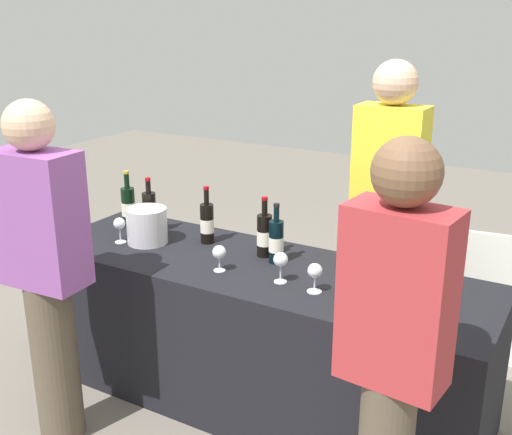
% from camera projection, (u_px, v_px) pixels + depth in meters
% --- Properties ---
extents(ground_plane, '(12.00, 12.00, 0.00)m').
position_uv_depth(ground_plane, '(256.00, 398.00, 3.35)').
color(ground_plane, slate).
extents(tasting_table, '(2.37, 0.75, 0.78)m').
position_uv_depth(tasting_table, '(256.00, 334.00, 3.23)').
color(tasting_table, black).
rests_on(tasting_table, ground_plane).
extents(wine_bottle_0, '(0.08, 0.08, 0.33)m').
position_uv_depth(wine_bottle_0, '(128.00, 206.00, 3.65)').
color(wine_bottle_0, black).
rests_on(wine_bottle_0, tasting_table).
extents(wine_bottle_1, '(0.08, 0.08, 0.32)m').
position_uv_depth(wine_bottle_1, '(150.00, 212.00, 3.54)').
color(wine_bottle_1, black).
rests_on(wine_bottle_1, tasting_table).
extents(wine_bottle_2, '(0.07, 0.07, 0.32)m').
position_uv_depth(wine_bottle_2, '(207.00, 223.00, 3.38)').
color(wine_bottle_2, black).
rests_on(wine_bottle_2, tasting_table).
extents(wine_bottle_3, '(0.08, 0.08, 0.32)m').
position_uv_depth(wine_bottle_3, '(265.00, 235.00, 3.19)').
color(wine_bottle_3, black).
rests_on(wine_bottle_3, tasting_table).
extents(wine_bottle_4, '(0.08, 0.08, 0.31)m').
position_uv_depth(wine_bottle_4, '(276.00, 241.00, 3.11)').
color(wine_bottle_4, black).
rests_on(wine_bottle_4, tasting_table).
extents(wine_bottle_5, '(0.08, 0.08, 0.30)m').
position_uv_depth(wine_bottle_5, '(398.00, 265.00, 2.83)').
color(wine_bottle_5, black).
rests_on(wine_bottle_5, tasting_table).
extents(wine_bottle_6, '(0.07, 0.07, 0.30)m').
position_uv_depth(wine_bottle_6, '(430.00, 265.00, 2.82)').
color(wine_bottle_6, black).
rests_on(wine_bottle_6, tasting_table).
extents(wine_glass_0, '(0.06, 0.06, 0.14)m').
position_uv_depth(wine_glass_0, '(119.00, 225.00, 3.38)').
color(wine_glass_0, silver).
rests_on(wine_glass_0, tasting_table).
extents(wine_glass_1, '(0.07, 0.07, 0.13)m').
position_uv_depth(wine_glass_1, '(219.00, 253.00, 3.01)').
color(wine_glass_1, silver).
rests_on(wine_glass_1, tasting_table).
extents(wine_glass_2, '(0.07, 0.07, 0.15)m').
position_uv_depth(wine_glass_2, '(281.00, 261.00, 2.87)').
color(wine_glass_2, silver).
rests_on(wine_glass_2, tasting_table).
extents(wine_glass_3, '(0.07, 0.07, 0.14)m').
position_uv_depth(wine_glass_3, '(315.00, 272.00, 2.77)').
color(wine_glass_3, silver).
rests_on(wine_glass_3, tasting_table).
extents(wine_glass_4, '(0.06, 0.06, 0.14)m').
position_uv_depth(wine_glass_4, '(345.00, 270.00, 2.78)').
color(wine_glass_4, silver).
rests_on(wine_glass_4, tasting_table).
extents(wine_glass_5, '(0.07, 0.07, 0.15)m').
position_uv_depth(wine_glass_5, '(399.00, 292.00, 2.56)').
color(wine_glass_5, silver).
rests_on(wine_glass_5, tasting_table).
extents(ice_bucket, '(0.22, 0.22, 0.20)m').
position_uv_depth(ice_bucket, '(147.00, 226.00, 3.38)').
color(ice_bucket, silver).
rests_on(ice_bucket, tasting_table).
extents(server_pouring, '(0.37, 0.24, 1.76)m').
position_uv_depth(server_pouring, '(387.00, 206.00, 3.39)').
color(server_pouring, '#3F3351').
rests_on(server_pouring, ground_plane).
extents(guest_0, '(0.40, 0.24, 1.64)m').
position_uv_depth(guest_0, '(45.00, 266.00, 2.79)').
color(guest_0, brown).
rests_on(guest_0, ground_plane).
extents(guest_1, '(0.37, 0.23, 1.63)m').
position_uv_depth(guest_1, '(393.00, 354.00, 2.05)').
color(guest_1, brown).
rests_on(guest_1, ground_plane).
extents(menu_board, '(0.53, 0.09, 0.80)m').
position_uv_depth(menu_board, '(489.00, 299.00, 3.60)').
color(menu_board, white).
rests_on(menu_board, ground_plane).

